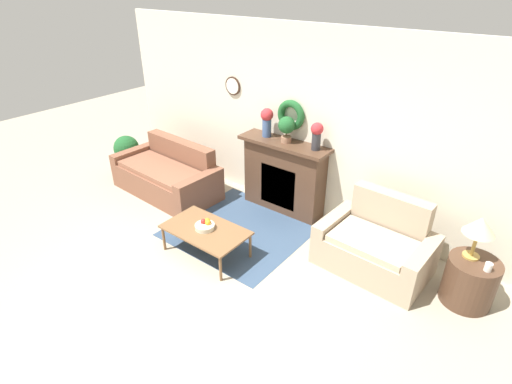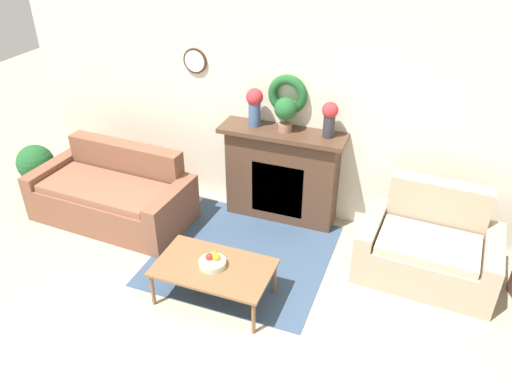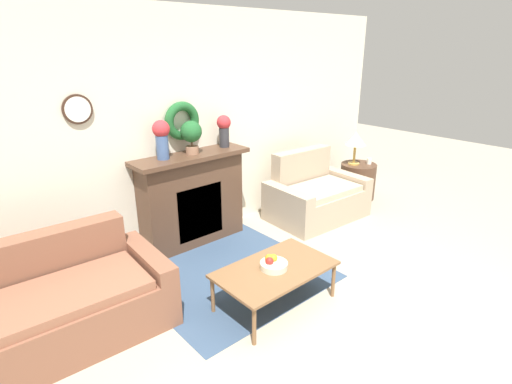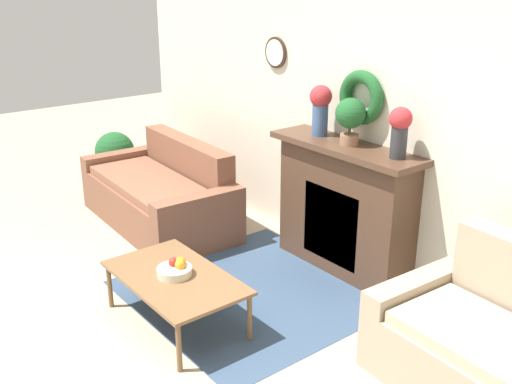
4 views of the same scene
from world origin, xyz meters
The scene contains 12 objects.
ground_plane centered at (0.00, 0.00, 0.00)m, with size 16.00×16.00×0.00m, color #9E937F.
floor_rug centered at (-0.24, 1.52, 0.00)m, with size 1.80×1.75×0.01m.
wall_back centered at (0.00, 2.59, 1.35)m, with size 6.80×0.17×2.70m.
fireplace centered at (-0.10, 2.39, 0.56)m, with size 1.40×0.41×1.11m.
couch_left centered at (-1.92, 1.67, 0.30)m, with size 1.86×0.99×0.83m.
loveseat_right centered at (1.59, 1.92, 0.30)m, with size 1.36×0.93×0.91m.
coffee_table centered at (-0.24, 0.82, 0.35)m, with size 1.08×0.65×0.38m.
fruit_bowl centered at (-0.25, 0.84, 0.43)m, with size 0.25×0.25×0.12m.
vase_on_mantel_left centered at (-0.43, 2.39, 1.36)m, with size 0.19×0.19×0.42m.
vase_on_mantel_right centered at (0.40, 2.39, 1.34)m, with size 0.17×0.17×0.39m.
potted_plant_on_mantel centered at (-0.08, 2.37, 1.34)m, with size 0.24×0.24×0.38m.
potted_plant_floor_by_couch centered at (-3.06, 1.72, 0.43)m, with size 0.45×0.45×0.70m.
Camera 2 is at (1.39, -2.37, 3.35)m, focal length 35.00 mm.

